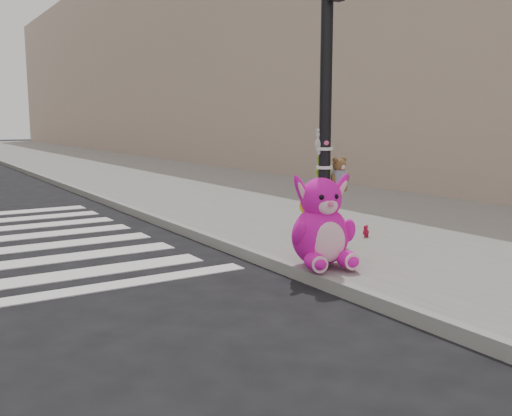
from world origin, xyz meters
TOP-DOWN VIEW (x-y plane):
  - ground at (0.00, 0.00)m, footprint 120.00×120.00m
  - sidewalk_near at (5.00, 10.00)m, footprint 7.00×80.00m
  - curb_edge at (1.55, 10.00)m, footprint 0.12×80.00m
  - bld_near at (10.50, 20.00)m, footprint 5.00×60.00m
  - signal_pole at (2.62, 1.81)m, footprint 0.72×0.49m
  - pink_bunny at (1.79, 0.83)m, footprint 0.84×0.93m
  - red_teddy at (3.40, 1.81)m, footprint 0.14×0.11m

SIDE VIEW (x-z plane):
  - ground at x=0.00m, z-range 0.00..0.00m
  - sidewalk_near at x=5.00m, z-range 0.00..0.14m
  - curb_edge at x=1.55m, z-range -0.01..0.15m
  - red_teddy at x=3.40m, z-range 0.14..0.32m
  - pink_bunny at x=1.79m, z-range 0.04..1.13m
  - signal_pole at x=2.62m, z-range -0.27..3.73m
  - bld_near at x=10.50m, z-range 0.00..10.00m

